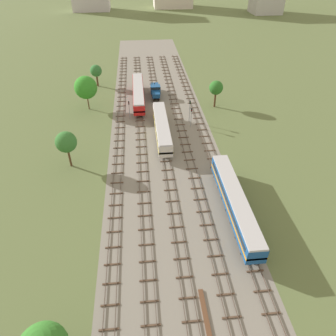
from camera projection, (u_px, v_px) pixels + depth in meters
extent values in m
plane|color=#5B6B3D|center=(163.00, 145.00, 68.19)|extent=(480.00, 480.00, 0.00)
cube|color=gray|center=(163.00, 145.00, 68.19)|extent=(23.51, 176.00, 0.01)
cube|color=#47382D|center=(116.00, 144.00, 68.04)|extent=(0.07, 126.00, 0.15)
cube|color=#47382D|center=(122.00, 143.00, 68.15)|extent=(0.07, 126.00, 0.15)
cube|color=brown|center=(109.00, 329.00, 35.89)|extent=(2.40, 0.22, 0.14)
cube|color=brown|center=(110.00, 305.00, 38.28)|extent=(2.40, 0.22, 0.14)
cube|color=brown|center=(111.00, 283.00, 40.67)|extent=(2.40, 0.22, 0.14)
cube|color=brown|center=(112.00, 264.00, 43.06)|extent=(2.40, 0.22, 0.14)
cube|color=brown|center=(113.00, 247.00, 45.46)|extent=(2.40, 0.22, 0.14)
cube|color=brown|center=(114.00, 232.00, 47.85)|extent=(2.40, 0.22, 0.14)
cube|color=brown|center=(115.00, 218.00, 50.24)|extent=(2.40, 0.22, 0.14)
cube|color=brown|center=(116.00, 205.00, 52.63)|extent=(2.40, 0.22, 0.14)
cube|color=brown|center=(116.00, 193.00, 55.03)|extent=(2.40, 0.22, 0.14)
cube|color=brown|center=(117.00, 183.00, 57.42)|extent=(2.40, 0.22, 0.14)
cube|color=brown|center=(117.00, 173.00, 59.81)|extent=(2.40, 0.22, 0.14)
cube|color=brown|center=(118.00, 164.00, 62.20)|extent=(2.40, 0.22, 0.14)
cube|color=brown|center=(118.00, 156.00, 64.59)|extent=(2.40, 0.22, 0.14)
cube|color=brown|center=(119.00, 148.00, 66.99)|extent=(2.40, 0.22, 0.14)
cube|color=brown|center=(119.00, 141.00, 69.38)|extent=(2.40, 0.22, 0.14)
cube|color=brown|center=(120.00, 134.00, 71.77)|extent=(2.40, 0.22, 0.14)
cube|color=brown|center=(120.00, 128.00, 74.16)|extent=(2.40, 0.22, 0.14)
cube|color=brown|center=(120.00, 122.00, 76.55)|extent=(2.40, 0.22, 0.14)
cube|color=brown|center=(121.00, 116.00, 78.95)|extent=(2.40, 0.22, 0.14)
cube|color=brown|center=(121.00, 111.00, 81.34)|extent=(2.40, 0.22, 0.14)
cube|color=brown|center=(121.00, 106.00, 83.73)|extent=(2.40, 0.22, 0.14)
cube|color=brown|center=(121.00, 101.00, 86.12)|extent=(2.40, 0.22, 0.14)
cube|color=brown|center=(122.00, 97.00, 88.51)|extent=(2.40, 0.22, 0.14)
cube|color=brown|center=(122.00, 93.00, 90.91)|extent=(2.40, 0.22, 0.14)
cube|color=brown|center=(122.00, 89.00, 93.30)|extent=(2.40, 0.22, 0.14)
cube|color=brown|center=(122.00, 85.00, 95.69)|extent=(2.40, 0.22, 0.14)
cube|color=brown|center=(122.00, 81.00, 98.08)|extent=(2.40, 0.22, 0.14)
cube|color=brown|center=(123.00, 78.00, 100.48)|extent=(2.40, 0.22, 0.14)
cube|color=brown|center=(123.00, 75.00, 102.87)|extent=(2.40, 0.22, 0.14)
cube|color=brown|center=(123.00, 72.00, 105.26)|extent=(2.40, 0.22, 0.14)
cube|color=brown|center=(123.00, 69.00, 107.65)|extent=(2.40, 0.22, 0.14)
cube|color=brown|center=(123.00, 66.00, 110.04)|extent=(2.40, 0.22, 0.14)
cube|color=brown|center=(123.00, 63.00, 112.44)|extent=(2.40, 0.22, 0.14)
cube|color=brown|center=(124.00, 61.00, 114.83)|extent=(2.40, 0.22, 0.14)
cube|color=brown|center=(124.00, 58.00, 117.22)|extent=(2.40, 0.22, 0.14)
cube|color=#47382D|center=(138.00, 143.00, 68.42)|extent=(0.07, 126.00, 0.15)
cube|color=#47382D|center=(144.00, 142.00, 68.53)|extent=(0.07, 126.00, 0.15)
cube|color=brown|center=(151.00, 325.00, 36.27)|extent=(2.40, 0.22, 0.14)
cube|color=brown|center=(149.00, 301.00, 38.66)|extent=(2.40, 0.22, 0.14)
cube|color=brown|center=(148.00, 280.00, 41.06)|extent=(2.40, 0.22, 0.14)
cube|color=brown|center=(147.00, 261.00, 43.45)|extent=(2.40, 0.22, 0.14)
cube|color=brown|center=(146.00, 245.00, 45.84)|extent=(2.40, 0.22, 0.14)
cube|color=brown|center=(146.00, 229.00, 48.23)|extent=(2.40, 0.22, 0.14)
cube|color=brown|center=(145.00, 216.00, 50.62)|extent=(2.40, 0.22, 0.14)
cube|color=brown|center=(144.00, 203.00, 53.02)|extent=(2.40, 0.22, 0.14)
cube|color=brown|center=(144.00, 192.00, 55.41)|extent=(2.40, 0.22, 0.14)
cube|color=brown|center=(143.00, 181.00, 57.80)|extent=(2.40, 0.22, 0.14)
cube|color=brown|center=(143.00, 172.00, 60.19)|extent=(2.40, 0.22, 0.14)
cube|color=brown|center=(142.00, 163.00, 62.58)|extent=(2.40, 0.22, 0.14)
cube|color=brown|center=(142.00, 154.00, 64.98)|extent=(2.40, 0.22, 0.14)
cube|color=brown|center=(141.00, 147.00, 67.37)|extent=(2.40, 0.22, 0.14)
cube|color=brown|center=(141.00, 140.00, 69.76)|extent=(2.40, 0.22, 0.14)
cube|color=brown|center=(141.00, 133.00, 72.15)|extent=(2.40, 0.22, 0.14)
cube|color=brown|center=(140.00, 127.00, 74.55)|extent=(2.40, 0.22, 0.14)
cube|color=brown|center=(140.00, 121.00, 76.94)|extent=(2.40, 0.22, 0.14)
cube|color=brown|center=(140.00, 115.00, 79.33)|extent=(2.40, 0.22, 0.14)
cube|color=brown|center=(139.00, 110.00, 81.72)|extent=(2.40, 0.22, 0.14)
cube|color=brown|center=(139.00, 105.00, 84.11)|extent=(2.40, 0.22, 0.14)
cube|color=brown|center=(139.00, 101.00, 86.51)|extent=(2.40, 0.22, 0.14)
cube|color=brown|center=(139.00, 96.00, 88.90)|extent=(2.40, 0.22, 0.14)
cube|color=brown|center=(138.00, 92.00, 91.29)|extent=(2.40, 0.22, 0.14)
cube|color=brown|center=(138.00, 88.00, 93.68)|extent=(2.40, 0.22, 0.14)
cube|color=brown|center=(138.00, 84.00, 96.07)|extent=(2.40, 0.22, 0.14)
cube|color=brown|center=(138.00, 81.00, 98.47)|extent=(2.40, 0.22, 0.14)
cube|color=brown|center=(138.00, 78.00, 100.86)|extent=(2.40, 0.22, 0.14)
cube|color=brown|center=(137.00, 74.00, 103.25)|extent=(2.40, 0.22, 0.14)
cube|color=brown|center=(137.00, 71.00, 105.64)|extent=(2.40, 0.22, 0.14)
cube|color=brown|center=(137.00, 68.00, 108.03)|extent=(2.40, 0.22, 0.14)
cube|color=brown|center=(137.00, 65.00, 110.43)|extent=(2.40, 0.22, 0.14)
cube|color=brown|center=(137.00, 63.00, 112.82)|extent=(2.40, 0.22, 0.14)
cube|color=brown|center=(137.00, 60.00, 115.21)|extent=(2.40, 0.22, 0.14)
cube|color=brown|center=(137.00, 58.00, 117.60)|extent=(2.40, 0.22, 0.14)
cube|color=#47382D|center=(160.00, 142.00, 68.80)|extent=(0.07, 126.00, 0.15)
cube|color=#47382D|center=(166.00, 141.00, 68.92)|extent=(0.07, 126.00, 0.15)
cube|color=brown|center=(192.00, 321.00, 36.65)|extent=(2.40, 0.22, 0.14)
cube|color=brown|center=(188.00, 298.00, 39.05)|extent=(2.40, 0.22, 0.14)
cube|color=brown|center=(185.00, 277.00, 41.44)|extent=(2.40, 0.22, 0.14)
cube|color=brown|center=(182.00, 259.00, 43.83)|extent=(2.40, 0.22, 0.14)
cube|color=brown|center=(179.00, 242.00, 46.22)|extent=(2.40, 0.22, 0.14)
cube|color=brown|center=(177.00, 227.00, 48.61)|extent=(2.40, 0.22, 0.14)
cube|color=brown|center=(174.00, 214.00, 51.01)|extent=(2.40, 0.22, 0.14)
cube|color=brown|center=(172.00, 201.00, 53.40)|extent=(2.40, 0.22, 0.14)
cube|color=brown|center=(171.00, 190.00, 55.79)|extent=(2.40, 0.22, 0.14)
cube|color=brown|center=(169.00, 180.00, 58.18)|extent=(2.40, 0.22, 0.14)
cube|color=brown|center=(167.00, 170.00, 60.58)|extent=(2.40, 0.22, 0.14)
cube|color=brown|center=(166.00, 161.00, 62.97)|extent=(2.40, 0.22, 0.14)
cube|color=brown|center=(165.00, 153.00, 65.36)|extent=(2.40, 0.22, 0.14)
cube|color=brown|center=(163.00, 146.00, 67.75)|extent=(2.40, 0.22, 0.14)
cube|color=brown|center=(162.00, 138.00, 70.14)|extent=(2.40, 0.22, 0.14)
cube|color=brown|center=(161.00, 132.00, 72.54)|extent=(2.40, 0.22, 0.14)
cube|color=brown|center=(160.00, 126.00, 74.93)|extent=(2.40, 0.22, 0.14)
cube|color=brown|center=(159.00, 120.00, 77.32)|extent=(2.40, 0.22, 0.14)
cube|color=brown|center=(158.00, 114.00, 79.71)|extent=(2.40, 0.22, 0.14)
cube|color=brown|center=(158.00, 109.00, 82.10)|extent=(2.40, 0.22, 0.14)
cube|color=brown|center=(157.00, 104.00, 84.50)|extent=(2.40, 0.22, 0.14)
cube|color=brown|center=(156.00, 100.00, 86.89)|extent=(2.40, 0.22, 0.14)
cube|color=brown|center=(155.00, 96.00, 89.28)|extent=(2.40, 0.22, 0.14)
cube|color=brown|center=(155.00, 91.00, 91.67)|extent=(2.40, 0.22, 0.14)
cube|color=brown|center=(154.00, 88.00, 94.06)|extent=(2.40, 0.22, 0.14)
cube|color=brown|center=(154.00, 84.00, 96.46)|extent=(2.40, 0.22, 0.14)
cube|color=brown|center=(153.00, 80.00, 98.85)|extent=(2.40, 0.22, 0.14)
cube|color=brown|center=(152.00, 77.00, 101.24)|extent=(2.40, 0.22, 0.14)
cube|color=brown|center=(152.00, 74.00, 103.63)|extent=(2.40, 0.22, 0.14)
cube|color=brown|center=(151.00, 71.00, 106.03)|extent=(2.40, 0.22, 0.14)
cube|color=brown|center=(151.00, 68.00, 108.42)|extent=(2.40, 0.22, 0.14)
cube|color=brown|center=(151.00, 65.00, 110.81)|extent=(2.40, 0.22, 0.14)
cube|color=brown|center=(150.00, 62.00, 113.20)|extent=(2.40, 0.22, 0.14)
cube|color=brown|center=(150.00, 60.00, 115.59)|extent=(2.40, 0.22, 0.14)
cube|color=brown|center=(149.00, 57.00, 117.99)|extent=(2.40, 0.22, 0.14)
cube|color=#47382D|center=(181.00, 140.00, 69.19)|extent=(0.07, 126.00, 0.15)
cube|color=#47382D|center=(188.00, 140.00, 69.30)|extent=(0.07, 126.00, 0.15)
cube|color=brown|center=(232.00, 317.00, 37.04)|extent=(2.40, 0.22, 0.14)
cube|color=brown|center=(226.00, 294.00, 39.43)|extent=(2.40, 0.22, 0.14)
cube|color=brown|center=(220.00, 274.00, 41.82)|extent=(2.40, 0.22, 0.14)
cube|color=brown|center=(215.00, 256.00, 44.21)|extent=(2.40, 0.22, 0.14)
cube|color=brown|center=(211.00, 240.00, 46.61)|extent=(2.40, 0.22, 0.14)
cube|color=brown|center=(207.00, 225.00, 49.00)|extent=(2.40, 0.22, 0.14)
cube|color=brown|center=(203.00, 211.00, 51.39)|extent=(2.40, 0.22, 0.14)
cube|color=brown|center=(200.00, 199.00, 53.78)|extent=(2.40, 0.22, 0.14)
cube|color=brown|center=(197.00, 188.00, 56.17)|extent=(2.40, 0.22, 0.14)
cube|color=brown|center=(194.00, 178.00, 58.57)|extent=(2.40, 0.22, 0.14)
cube|color=brown|center=(192.00, 169.00, 60.96)|extent=(2.40, 0.22, 0.14)
cube|color=brown|center=(190.00, 160.00, 63.35)|extent=(2.40, 0.22, 0.14)
cube|color=brown|center=(187.00, 152.00, 65.74)|extent=(2.40, 0.22, 0.14)
cube|color=brown|center=(185.00, 144.00, 68.13)|extent=(2.40, 0.22, 0.14)
cube|color=brown|center=(184.00, 137.00, 70.53)|extent=(2.40, 0.22, 0.14)
cube|color=brown|center=(182.00, 131.00, 72.92)|extent=(2.40, 0.22, 0.14)
cube|color=brown|center=(180.00, 125.00, 75.31)|extent=(2.40, 0.22, 0.14)
cube|color=brown|center=(179.00, 119.00, 77.70)|extent=(2.40, 0.22, 0.14)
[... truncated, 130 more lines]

